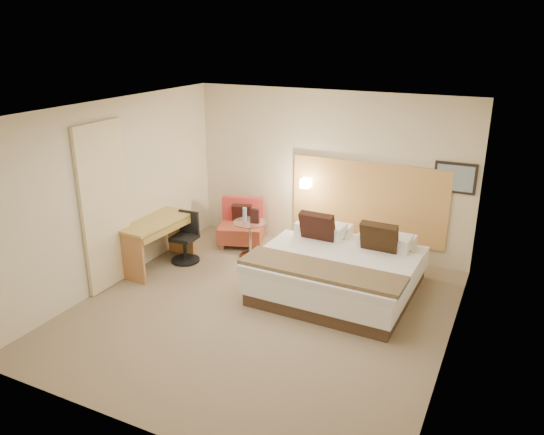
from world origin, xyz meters
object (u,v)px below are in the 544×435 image
at_px(desk_chair, 186,242).
at_px(desk, 157,230).
at_px(bed, 339,269).
at_px(lounge_chair, 242,226).
at_px(side_table, 250,238).

bearing_deg(desk_chair, desk, -123.06).
xyz_separation_m(desk, desk_chair, (0.26, 0.39, -0.29)).
relative_size(bed, lounge_chair, 2.40).
distance_m(bed, desk, 2.91).
xyz_separation_m(lounge_chair, desk_chair, (-0.45, -1.06, 0.02)).
relative_size(bed, desk, 1.70).
xyz_separation_m(side_table, desk_chair, (-0.88, -0.59, -0.01)).
distance_m(side_table, desk_chair, 1.06).
bearing_deg(desk, desk_chair, 56.94).
bearing_deg(desk, bed, 9.37).
relative_size(side_table, desk, 0.49).
xyz_separation_m(lounge_chair, side_table, (0.42, -0.46, 0.03)).
relative_size(lounge_chair, desk, 0.71).
bearing_deg(side_table, bed, -16.51).
bearing_deg(desk_chair, bed, 1.75).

